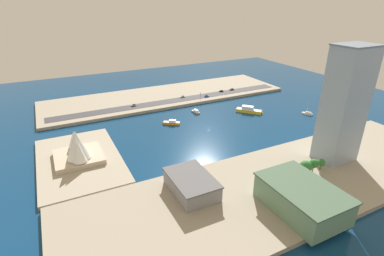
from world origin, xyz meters
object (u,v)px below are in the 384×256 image
(yacht_sleek_gray, at_px, (196,112))
(van_white, at_px, (183,97))
(tower_tall_glass, at_px, (344,106))
(ferry_yellow_fast, at_px, (249,110))
(warehouse_low_gray, at_px, (191,184))
(water_taxi_orange, at_px, (171,123))
(sailboat_small_white, at_px, (307,113))
(hatchback_blue, at_px, (207,96))
(traffic_light_waterfront, at_px, (201,95))
(opera_landmark, at_px, (77,148))
(suv_black, at_px, (221,91))
(sedan_silver, at_px, (134,105))
(terminal_long_green, at_px, (302,198))
(pickup_red, at_px, (232,89))

(yacht_sleek_gray, xyz_separation_m, van_white, (37.34, -4.89, 2.22))
(tower_tall_glass, xyz_separation_m, van_white, (150.08, 31.48, -33.17))
(ferry_yellow_fast, height_order, tower_tall_glass, tower_tall_glass)
(tower_tall_glass, relative_size, warehouse_low_gray, 2.31)
(water_taxi_orange, bearing_deg, ferry_yellow_fast, -94.73)
(sailboat_small_white, distance_m, hatchback_blue, 94.76)
(warehouse_low_gray, distance_m, traffic_light_waterfront, 149.03)
(yacht_sleek_gray, bearing_deg, sailboat_small_white, -119.18)
(traffic_light_waterfront, bearing_deg, opera_landmark, 119.38)
(tower_tall_glass, height_order, suv_black, tower_tall_glass)
(hatchback_blue, height_order, sedan_silver, sedan_silver)
(warehouse_low_gray, relative_size, terminal_long_green, 0.75)
(sedan_silver, bearing_deg, hatchback_blue, -94.78)
(ferry_yellow_fast, bearing_deg, hatchback_blue, 17.82)
(pickup_red, height_order, traffic_light_waterfront, traffic_light_waterfront)
(warehouse_low_gray, height_order, opera_landmark, opera_landmark)
(yacht_sleek_gray, bearing_deg, traffic_light_waterfront, -36.19)
(tower_tall_glass, bearing_deg, sedan_silver, 29.03)
(terminal_long_green, bearing_deg, water_taxi_orange, 5.20)
(sailboat_small_white, distance_m, pickup_red, 86.84)
(sailboat_small_white, height_order, van_white, sailboat_small_white)
(water_taxi_orange, bearing_deg, terminal_long_green, -174.80)
(hatchback_blue, height_order, pickup_red, hatchback_blue)
(yacht_sleek_gray, height_order, sailboat_small_white, sailboat_small_white)
(traffic_light_waterfront, bearing_deg, terminal_long_green, 167.71)
(yacht_sleek_gray, relative_size, water_taxi_orange, 0.76)
(terminal_long_green, relative_size, suv_black, 7.94)
(van_white, bearing_deg, warehouse_low_gray, 156.59)
(suv_black, distance_m, traffic_light_waterfront, 33.62)
(ferry_yellow_fast, bearing_deg, sedan_silver, 58.24)
(water_taxi_orange, bearing_deg, sedan_silver, 18.66)
(hatchback_blue, bearing_deg, suv_black, -69.32)
(traffic_light_waterfront, distance_m, opera_landmark, 138.84)
(water_taxi_orange, relative_size, sedan_silver, 2.94)
(pickup_red, bearing_deg, sedan_silver, 91.36)
(tower_tall_glass, distance_m, pickup_red, 155.62)
(opera_landmark, bearing_deg, suv_black, -62.21)
(yacht_sleek_gray, bearing_deg, suv_black, -53.22)
(hatchback_blue, distance_m, opera_landmark, 148.38)
(yacht_sleek_gray, bearing_deg, van_white, -7.46)
(hatchback_blue, relative_size, pickup_red, 0.96)
(tower_tall_glass, distance_m, hatchback_blue, 145.31)
(ferry_yellow_fast, height_order, van_white, ferry_yellow_fast)
(opera_landmark, bearing_deg, van_white, -53.18)
(yacht_sleek_gray, distance_m, terminal_long_green, 140.57)
(sedan_silver, bearing_deg, ferry_yellow_fast, -121.76)
(warehouse_low_gray, xyz_separation_m, traffic_light_waterfront, (129.04, -74.55, -0.10))
(terminal_long_green, relative_size, opera_landmark, 1.23)
(tower_tall_glass, bearing_deg, sailboat_small_white, -36.05)
(suv_black, bearing_deg, ferry_yellow_fast, 173.10)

